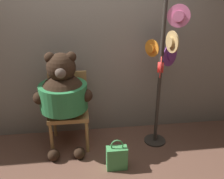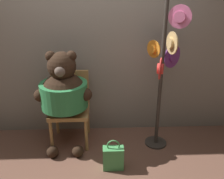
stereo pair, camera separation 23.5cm
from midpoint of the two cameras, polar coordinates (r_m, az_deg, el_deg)
The scene contains 6 objects.
ground_plane at distance 3.08m, azimuth -6.07°, elevation -15.88°, with size 14.00×14.00×0.00m, color brown.
wall_back at distance 3.22m, azimuth -7.39°, elevation 10.45°, with size 8.00×0.10×2.47m.
chair at distance 3.22m, azimuth -11.96°, elevation -3.73°, with size 0.48×0.47×0.92m.
teddy_bear at distance 2.98m, azimuth -13.29°, elevation -0.99°, with size 0.68×0.60×1.24m.
hat_display_rack at distance 2.95m, azimuth 9.45°, elevation 4.85°, with size 0.40×0.51×1.83m.
handbag_on_ground at distance 2.88m, azimuth -1.30°, elevation -15.32°, with size 0.23×0.12×0.38m.
Camera 1 is at (-0.11, -2.39, 1.93)m, focal length 40.00 mm.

